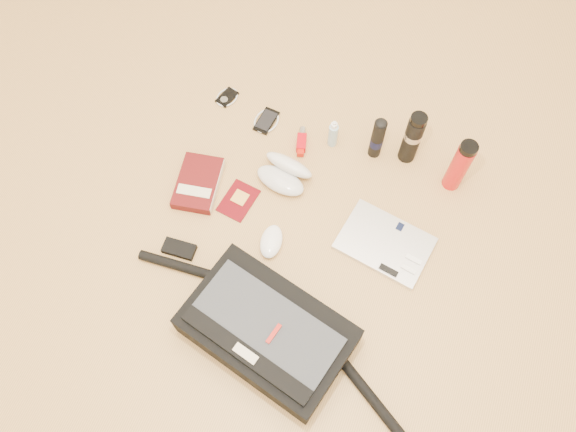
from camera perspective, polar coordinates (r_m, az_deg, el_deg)
The scene contains 14 objects.
ground at distance 1.87m, azimuth 0.51°, elevation -3.40°, with size 4.00×4.00×0.00m, color tan.
messenger_bag at distance 1.72m, azimuth -2.19°, elevation -11.54°, with size 0.98×0.41×0.14m.
laptop at distance 1.90m, azimuth 9.83°, elevation -2.79°, with size 0.32×0.25×0.03m.
book at distance 1.98m, azimuth -9.08°, elevation 3.31°, with size 0.18×0.23×0.04m.
passport at distance 1.95m, azimuth -5.05°, elevation 1.60°, with size 0.12×0.15×0.01m.
mouse at distance 1.86m, azimuth -1.71°, elevation -2.61°, with size 0.09×0.13×0.04m.
sunglasses_case at distance 1.96m, azimuth -0.35°, elevation 4.39°, with size 0.21×0.18×0.11m.
ipod at distance 2.20m, azimuth -6.22°, elevation 11.90°, with size 0.09×0.10×0.01m.
phone at distance 2.12m, azimuth -2.21°, elevation 9.64°, with size 0.10×0.12×0.01m.
inhaler at distance 2.05m, azimuth 1.39°, elevation 7.56°, with size 0.06×0.12×0.03m.
spray_bottle at distance 2.03m, azimuth 4.60°, elevation 8.26°, with size 0.04×0.04×0.13m.
aerosol_can at distance 1.99m, azimuth 9.08°, elevation 7.84°, with size 0.06×0.06×0.19m.
thermos_black at distance 1.99m, azimuth 12.52°, elevation 7.77°, with size 0.08×0.08×0.23m.
thermos_red at distance 1.96m, azimuth 17.02°, elevation 4.89°, with size 0.07×0.07×0.24m.
Camera 1 is at (0.24, -0.67, 1.73)m, focal length 35.00 mm.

